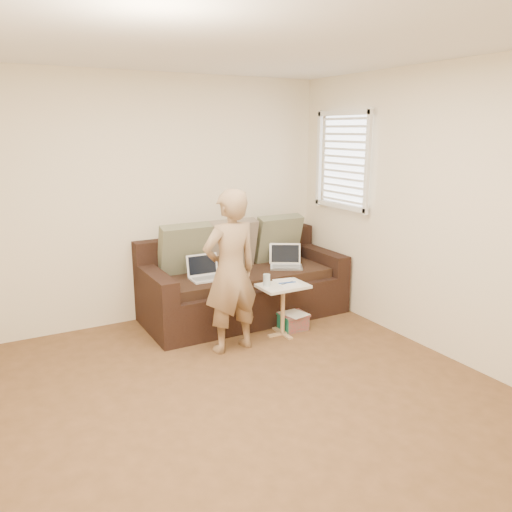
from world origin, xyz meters
name	(u,v)px	position (x,y,z in m)	size (l,w,h in m)	color
floor	(253,410)	(0.00, 0.00, 0.00)	(4.50, 4.50, 0.00)	#54391F
ceiling	(253,35)	(0.00, 0.00, 2.60)	(4.50, 4.50, 0.00)	white
wall_back	(151,200)	(0.00, 2.25, 1.30)	(4.00, 4.00, 0.00)	#F3E0BE
wall_right	(455,216)	(2.00, 0.00, 1.30)	(4.50, 4.50, 0.00)	#F3E0BE
window_blinds	(343,160)	(1.95, 1.50, 1.70)	(0.12, 0.88, 1.08)	white
sofa	(244,279)	(0.86, 1.77, 0.42)	(2.20, 0.95, 0.85)	black
pillow_left	(185,249)	(0.26, 1.99, 0.79)	(0.55, 0.14, 0.55)	#63694E
pillow_mid	(232,244)	(0.81, 1.97, 0.79)	(0.55, 0.14, 0.55)	brown
pillow_right	(278,239)	(1.41, 1.98, 0.79)	(0.55, 0.14, 0.55)	#63694E
laptop_silver	(286,268)	(1.34, 1.67, 0.52)	(0.36, 0.26, 0.24)	#B7BABC
laptop_white	(207,279)	(0.38, 1.68, 0.52)	(0.34, 0.25, 0.25)	white
person	(231,272)	(0.34, 1.05, 0.76)	(0.56, 0.38, 1.53)	olive
side_table	(283,310)	(0.95, 1.12, 0.26)	(0.48, 0.34, 0.53)	silver
drinking_glass	(267,280)	(0.79, 1.17, 0.59)	(0.07, 0.07, 0.12)	silver
scissors	(287,283)	(1.01, 1.13, 0.54)	(0.18, 0.10, 0.02)	silver
paper_on_table	(287,283)	(1.02, 1.16, 0.53)	(0.21, 0.30, 0.00)	white
striped_box	(292,321)	(1.12, 1.20, 0.09)	(0.28, 0.28, 0.18)	red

